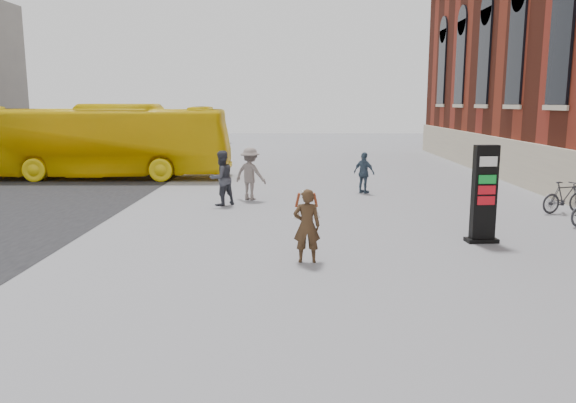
{
  "coord_description": "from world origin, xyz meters",
  "views": [
    {
      "loc": [
        0.46,
        -11.93,
        3.32
      ],
      "look_at": [
        0.25,
        0.54,
        1.12
      ],
      "focal_mm": 35.0,
      "sensor_mm": 36.0,
      "label": 1
    }
  ],
  "objects_px": {
    "info_pylon": "(484,194)",
    "pedestrian_a": "(221,178)",
    "woman": "(307,225)",
    "pedestrian_c": "(364,173)",
    "bike_7": "(565,197)",
    "pedestrian_b": "(250,174)",
    "bus": "(96,141)"
  },
  "relations": [
    {
      "from": "pedestrian_a",
      "to": "bike_7",
      "type": "distance_m",
      "value": 10.68
    },
    {
      "from": "bus",
      "to": "pedestrian_b",
      "type": "xyz_separation_m",
      "value": [
        7.3,
        -5.57,
        -0.74
      ]
    },
    {
      "from": "bus",
      "to": "bike_7",
      "type": "bearing_deg",
      "value": -115.69
    },
    {
      "from": "bus",
      "to": "pedestrian_b",
      "type": "distance_m",
      "value": 9.21
    },
    {
      "from": "info_pylon",
      "to": "pedestrian_c",
      "type": "bearing_deg",
      "value": 99.17
    },
    {
      "from": "pedestrian_a",
      "to": "pedestrian_b",
      "type": "height_order",
      "value": "pedestrian_b"
    },
    {
      "from": "info_pylon",
      "to": "woman",
      "type": "distance_m",
      "value": 4.63
    },
    {
      "from": "woman",
      "to": "pedestrian_c",
      "type": "xyz_separation_m",
      "value": [
        2.28,
        9.2,
        -0.04
      ]
    },
    {
      "from": "pedestrian_b",
      "to": "pedestrian_c",
      "type": "relative_size",
      "value": 1.18
    },
    {
      "from": "pedestrian_c",
      "to": "bike_7",
      "type": "height_order",
      "value": "pedestrian_c"
    },
    {
      "from": "info_pylon",
      "to": "pedestrian_a",
      "type": "distance_m",
      "value": 8.45
    },
    {
      "from": "info_pylon",
      "to": "pedestrian_b",
      "type": "height_order",
      "value": "info_pylon"
    },
    {
      "from": "info_pylon",
      "to": "bike_7",
      "type": "bearing_deg",
      "value": 39.22
    },
    {
      "from": "pedestrian_a",
      "to": "pedestrian_b",
      "type": "distance_m",
      "value": 1.38
    },
    {
      "from": "bus",
      "to": "pedestrian_b",
      "type": "bearing_deg",
      "value": -128.41
    },
    {
      "from": "pedestrian_b",
      "to": "info_pylon",
      "type": "bearing_deg",
      "value": 162.25
    },
    {
      "from": "pedestrian_b",
      "to": "pedestrian_a",
      "type": "bearing_deg",
      "value": 78.51
    },
    {
      "from": "pedestrian_b",
      "to": "pedestrian_c",
      "type": "height_order",
      "value": "pedestrian_b"
    },
    {
      "from": "pedestrian_a",
      "to": "bike_7",
      "type": "height_order",
      "value": "pedestrian_a"
    },
    {
      "from": "woman",
      "to": "pedestrian_a",
      "type": "distance_m",
      "value": 7.14
    },
    {
      "from": "pedestrian_a",
      "to": "pedestrian_c",
      "type": "relative_size",
      "value": 1.18
    },
    {
      "from": "bus",
      "to": "pedestrian_a",
      "type": "height_order",
      "value": "bus"
    },
    {
      "from": "woman",
      "to": "pedestrian_c",
      "type": "bearing_deg",
      "value": -105.15
    },
    {
      "from": "info_pylon",
      "to": "pedestrian_c",
      "type": "relative_size",
      "value": 1.54
    },
    {
      "from": "info_pylon",
      "to": "pedestrian_b",
      "type": "relative_size",
      "value": 1.3
    },
    {
      "from": "woman",
      "to": "pedestrian_b",
      "type": "distance_m",
      "value": 7.92
    },
    {
      "from": "pedestrian_a",
      "to": "bike_7",
      "type": "xyz_separation_m",
      "value": [
        10.61,
        -1.16,
        -0.41
      ]
    },
    {
      "from": "bus",
      "to": "pedestrian_b",
      "type": "height_order",
      "value": "bus"
    },
    {
      "from": "bike_7",
      "to": "pedestrian_a",
      "type": "bearing_deg",
      "value": 64.83
    },
    {
      "from": "info_pylon",
      "to": "bike_7",
      "type": "height_order",
      "value": "info_pylon"
    },
    {
      "from": "woman",
      "to": "pedestrian_b",
      "type": "height_order",
      "value": "pedestrian_b"
    },
    {
      "from": "woman",
      "to": "pedestrian_c",
      "type": "relative_size",
      "value": 1.03
    }
  ]
}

